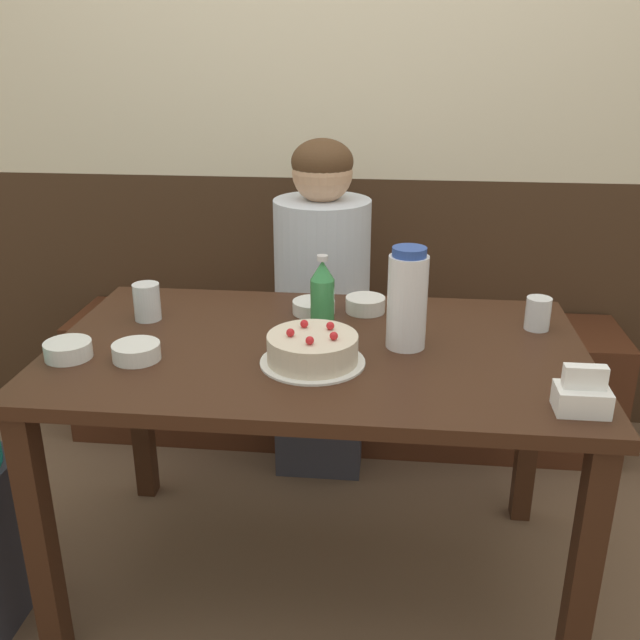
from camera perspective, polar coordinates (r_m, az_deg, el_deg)
The scene contains 15 objects.
ground_plane at distance 2.22m, azimuth -0.17°, elevation -19.69°, with size 12.00×12.00×0.00m, color brown.
back_wall at distance 2.73m, azimuth 2.31°, elevation 16.95°, with size 4.80×0.04×2.50m.
bench_seat at distance 2.78m, azimuth 1.69°, elevation -4.71°, with size 2.07×0.38×0.47m.
dining_table at distance 1.86m, azimuth -0.19°, elevation -4.68°, with size 1.36×0.80×0.73m.
birthday_cake at distance 1.71m, azimuth -0.52°, elevation -2.38°, with size 0.26×0.26×0.09m.
water_pitcher at distance 1.79m, azimuth 7.00°, elevation 1.67°, with size 0.10×0.10×0.26m.
soju_bottle at distance 1.90m, azimuth 0.13°, elevation 2.07°, with size 0.06×0.06×0.20m.
napkin_holder at distance 1.59m, azimuth 20.24°, elevation -5.65°, with size 0.11×0.08×0.11m.
bowl_soup_white at distance 1.85m, azimuth -19.50°, elevation -2.27°, with size 0.12×0.12×0.04m.
bowl_rice_small at distance 1.79m, azimuth -14.48°, elevation -2.47°, with size 0.12×0.12×0.04m.
bowl_side_dish at distance 2.04m, azimuth -0.51°, elevation 1.06°, with size 0.12×0.12×0.04m.
bowl_sauce_shallow at distance 2.05m, azimuth 3.65°, elevation 1.25°, with size 0.11×0.11×0.04m.
glass_water_tall at distance 2.04m, azimuth -13.68°, elevation 1.42°, with size 0.07×0.07×0.10m.
glass_tumbler_short at distance 2.00m, azimuth 17.04°, elevation 0.50°, with size 0.07×0.07×0.09m.
person_teal_shirt at distance 2.50m, azimuth 0.17°, elevation 0.40°, with size 0.33×0.34×1.17m.
Camera 1 is at (0.18, -1.67, 1.46)m, focal length 40.00 mm.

